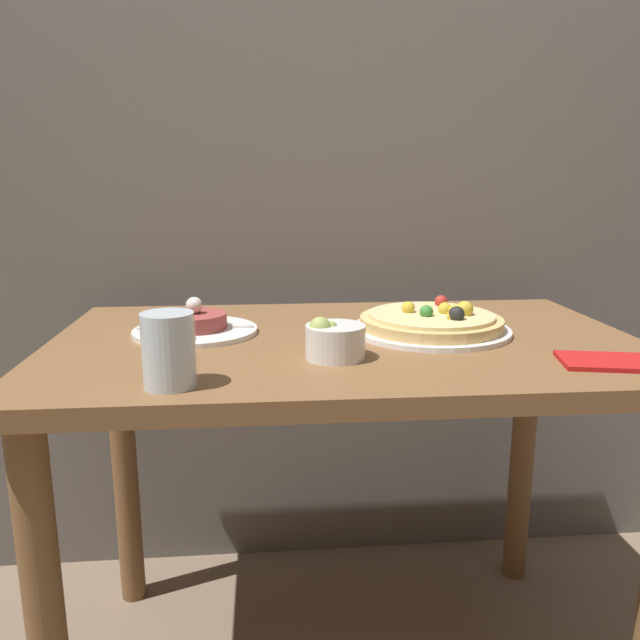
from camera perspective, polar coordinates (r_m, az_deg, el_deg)
name	(u,v)px	position (r m, az deg, el deg)	size (l,w,h in m)	color
back_wall	(323,76)	(1.66, 0.25, 21.38)	(8.00, 0.05, 2.60)	slate
dining_table	(345,396)	(1.25, 2.29, -6.94)	(1.13, 0.69, 0.75)	brown
pizza_plate	(432,323)	(1.27, 10.16, -0.26)	(0.32, 0.32, 0.07)	white
tartare_plate	(195,326)	(1.27, -11.34, -0.52)	(0.25, 0.25, 0.07)	white
small_bowl	(334,340)	(1.07, 1.27, -1.85)	(0.10, 0.10, 0.07)	white
drinking_glass	(169,350)	(0.95, -13.67, -2.68)	(0.08, 0.08, 0.11)	silver
napkin	(613,362)	(1.15, 25.19, -3.48)	(0.19, 0.13, 0.01)	red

